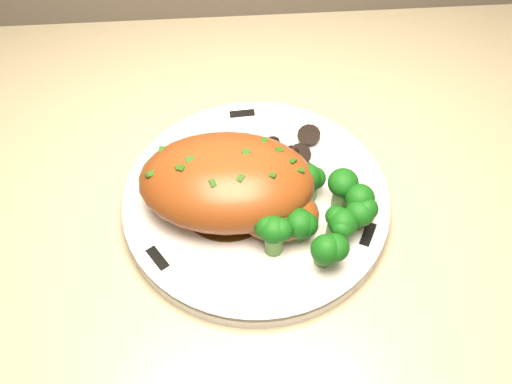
{
  "coord_description": "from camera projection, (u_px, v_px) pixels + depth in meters",
  "views": [
    {
      "loc": [
        -0.08,
        1.26,
        1.45
      ],
      "look_at": [
        -0.05,
        1.66,
        0.93
      ],
      "focal_mm": 45.0,
      "sensor_mm": 36.0,
      "label": 1
    }
  ],
  "objects": [
    {
      "name": "chicken_breast",
      "position": [
        233.0,
        185.0,
        0.63
      ],
      "size": [
        0.18,
        0.13,
        0.07
      ],
      "rotation": [
        0.0,
        0.0,
        -0.09
      ],
      "color": "brown",
      "rests_on": "plate"
    },
    {
      "name": "counter",
      "position": [
        277.0,
        358.0,
        1.05
      ],
      "size": [
        2.09,
        0.69,
        1.02
      ],
      "color": "brown",
      "rests_on": "ground"
    },
    {
      "name": "rim_accent_2",
      "position": [
        368.0,
        234.0,
        0.64
      ],
      "size": [
        0.02,
        0.03,
        0.0
      ],
      "primitive_type": "cube",
      "rotation": [
        0.0,
        0.0,
        7.39
      ],
      "color": "black",
      "rests_on": "plate"
    },
    {
      "name": "mushroom_pile",
      "position": [
        275.0,
        157.0,
        0.69
      ],
      "size": [
        0.1,
        0.07,
        0.03
      ],
      "color": "black",
      "rests_on": "plate"
    },
    {
      "name": "gravy_pool",
      "position": [
        228.0,
        202.0,
        0.66
      ],
      "size": [
        0.1,
        0.1,
        0.0
      ],
      "primitive_type": "cylinder",
      "color": "#3B230A",
      "rests_on": "plate"
    },
    {
      "name": "plate",
      "position": [
        256.0,
        203.0,
        0.67
      ],
      "size": [
        0.34,
        0.34,
        0.02
      ],
      "primitive_type": "cylinder",
      "rotation": [
        0.0,
        0.0,
        0.27
      ],
      "color": "silver",
      "rests_on": "counter"
    },
    {
      "name": "broccoli_florets",
      "position": [
        316.0,
        213.0,
        0.62
      ],
      "size": [
        0.11,
        0.1,
        0.04
      ],
      "rotation": [
        0.0,
        0.0,
        0.39
      ],
      "color": "#4C7933",
      "rests_on": "plate"
    },
    {
      "name": "rim_accent_1",
      "position": [
        158.0,
        258.0,
        0.62
      ],
      "size": [
        0.02,
        0.03,
        0.0
      ],
      "primitive_type": "cube",
      "rotation": [
        0.0,
        0.0,
        5.3
      ],
      "color": "black",
      "rests_on": "plate"
    },
    {
      "name": "rim_accent_0",
      "position": [
        242.0,
        114.0,
        0.74
      ],
      "size": [
        0.03,
        0.01,
        0.0
      ],
      "primitive_type": "cube",
      "rotation": [
        0.0,
        0.0,
        3.21
      ],
      "color": "black",
      "rests_on": "plate"
    }
  ]
}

